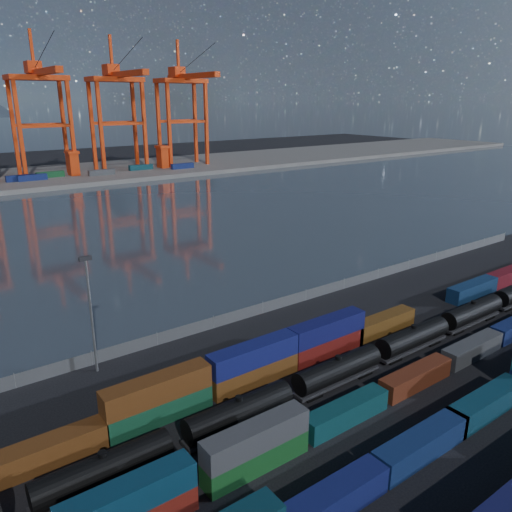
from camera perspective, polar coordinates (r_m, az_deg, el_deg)
ground at (r=69.91m, az=15.11°, el=-13.94°), size 700.00×700.00×0.00m
harbor_water at (r=153.15m, az=-16.80°, el=3.28°), size 700.00×700.00×0.00m
far_quay at (r=252.99m, az=-25.06°, el=8.02°), size 700.00×70.00×2.00m
container_row_south at (r=52.95m, az=13.43°, el=-22.50°), size 141.59×2.63×5.60m
container_row_mid at (r=61.56m, az=11.11°, el=-16.32°), size 140.68×2.42×5.15m
container_row_north at (r=73.31m, az=7.13°, el=-9.97°), size 142.44×2.64×5.62m
tanker_string at (r=62.62m, az=4.13°, el=-15.04°), size 122.31×2.97×4.25m
waterfront_fence at (r=87.25m, az=0.78°, el=-5.96°), size 160.12×0.12×2.20m
yard_light_mast at (r=69.75m, az=-18.37°, el=-5.74°), size 1.60×0.40×16.60m
quay_containers at (r=236.59m, az=-27.00°, el=7.77°), size 172.58×10.99×2.60m
straddle_carriers at (r=241.92m, az=-25.35°, el=9.25°), size 140.00×7.00×11.10m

